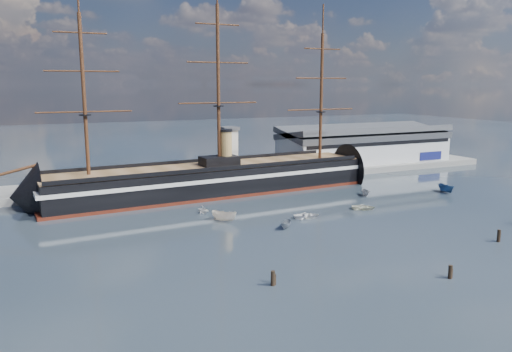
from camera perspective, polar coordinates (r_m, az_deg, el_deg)
name	(u,v)px	position (r m, az deg, el deg)	size (l,w,h in m)	color
ground	(269,207)	(121.60, 1.47, -3.58)	(600.00, 600.00, 0.00)	#1D2A33
quay	(247,179)	(157.62, -1.05, -0.34)	(180.00, 18.00, 2.00)	slate
warehouse	(364,145)	(184.04, 12.27, 3.49)	(63.00, 21.00, 11.60)	#B7BABC
quay_tower	(230,151)	(150.67, -3.04, 2.91)	(5.00, 5.00, 15.00)	silver
warship	(207,180)	(135.44, -5.66, -0.43)	(113.37, 21.90, 53.94)	black
motorboat_a	(224,221)	(109.58, -3.66, -5.17)	(7.16, 2.63, 2.86)	white
motorboat_b	(307,218)	(112.40, 5.81, -4.80)	(3.61, 1.44, 1.69)	white
motorboat_c	(366,196)	(137.01, 12.41, -2.23)	(5.13, 1.88, 2.05)	gray
motorboat_d	(203,213)	(116.77, -6.05, -4.23)	(5.16, 2.24, 1.89)	white
motorboat_e	(363,209)	(122.10, 12.17, -3.76)	(3.44, 1.38, 1.61)	beige
motorboat_f	(446,193)	(147.40, 20.88, -1.79)	(7.08, 2.60, 2.83)	navy
motorboat_g	(286,229)	(104.09, 3.45, -6.01)	(4.96, 1.82, 1.98)	slate
piling_near_left	(273,286)	(75.83, 1.93, -12.40)	(0.64, 0.64, 3.00)	black
piling_near_mid	(450,278)	(83.82, 21.27, -10.86)	(0.64, 0.64, 2.84)	black
piling_near_right	(498,242)	(105.90, 25.95, -6.79)	(0.64, 0.64, 3.09)	black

